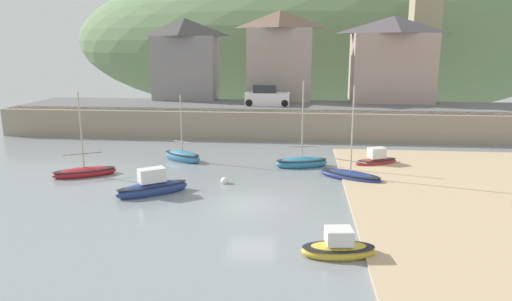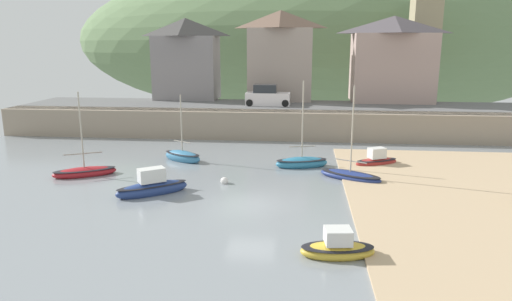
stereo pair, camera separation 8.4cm
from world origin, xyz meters
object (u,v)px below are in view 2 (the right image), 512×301
(sailboat_blue_trim, at_px, (183,156))
(parked_car_near_slipway, at_px, (267,97))
(sailboat_nearest_shore, at_px, (376,160))
(waterfront_building_centre, at_px, (280,55))
(church_with_spire, at_px, (425,21))
(waterfront_building_left, at_px, (186,58))
(fishing_boat_green, at_px, (85,172))
(rowboat_small_beached, at_px, (302,162))
(mooring_buoy, at_px, (224,181))
(motorboat_with_cabin, at_px, (152,187))
(sailboat_white_hull, at_px, (338,248))
(sailboat_tall_mast, at_px, (350,175))
(waterfront_building_right, at_px, (392,59))

(sailboat_blue_trim, distance_m, parked_car_near_slipway, 13.46)
(sailboat_nearest_shore, bearing_deg, parked_car_near_slipway, 99.66)
(waterfront_building_centre, xyz_separation_m, sailboat_blue_trim, (-5.99, -16.64, -6.62))
(church_with_spire, xyz_separation_m, sailboat_blue_trim, (-20.90, -20.64, -10.07))
(waterfront_building_left, height_order, church_with_spire, church_with_spire)
(waterfront_building_left, xyz_separation_m, waterfront_building_centre, (9.68, -0.00, 0.35))
(sailboat_blue_trim, height_order, parked_car_near_slipway, sailboat_blue_trim)
(sailboat_nearest_shore, bearing_deg, sailboat_blue_trim, 155.43)
(fishing_boat_green, xyz_separation_m, rowboat_small_beached, (13.46, 3.51, 0.05))
(fishing_boat_green, distance_m, mooring_buoy, 8.98)
(motorboat_with_cabin, distance_m, sailboat_nearest_shore, 15.19)
(parked_car_near_slipway, relative_size, mooring_buoy, 8.78)
(sailboat_white_hull, bearing_deg, waterfront_building_left, 106.80)
(sailboat_white_hull, xyz_separation_m, sailboat_tall_mast, (1.52, 10.68, -0.08))
(sailboat_tall_mast, relative_size, sailboat_blue_trim, 1.19)
(church_with_spire, xyz_separation_m, fishing_boat_green, (-26.01, -24.98, -10.13))
(waterfront_building_left, bearing_deg, rowboat_small_beached, -55.42)
(sailboat_white_hull, bearing_deg, parked_car_near_slipway, 93.38)
(waterfront_building_right, height_order, fishing_boat_green, waterfront_building_right)
(sailboat_white_hull, relative_size, mooring_buoy, 6.44)
(fishing_boat_green, bearing_deg, sailboat_tall_mast, -24.43)
(sailboat_blue_trim, height_order, mooring_buoy, sailboat_blue_trim)
(rowboat_small_beached, relative_size, mooring_buoy, 12.58)
(waterfront_building_left, distance_m, waterfront_building_centre, 9.68)
(waterfront_building_right, distance_m, motorboat_with_cabin, 30.02)
(waterfront_building_right, xyz_separation_m, church_with_spire, (3.87, 4.00, 3.77))
(church_with_spire, distance_m, sailboat_nearest_shore, 24.03)
(sailboat_white_hull, xyz_separation_m, sailboat_nearest_shore, (3.61, 14.22, 0.01))
(waterfront_building_left, xyz_separation_m, church_with_spire, (24.59, 4.00, 3.80))
(waterfront_building_left, height_order, rowboat_small_beached, waterfront_building_left)
(motorboat_with_cabin, relative_size, sailboat_blue_trim, 0.80)
(waterfront_building_centre, height_order, sailboat_blue_trim, waterfront_building_centre)
(motorboat_with_cabin, relative_size, sailboat_nearest_shore, 1.19)
(church_with_spire, bearing_deg, waterfront_building_centre, -164.99)
(waterfront_building_left, bearing_deg, waterfront_building_centre, -0.00)
(fishing_boat_green, bearing_deg, motorboat_with_cabin, -57.92)
(waterfront_building_left, distance_m, sailboat_nearest_shore, 24.56)
(waterfront_building_right, relative_size, sailboat_blue_trim, 1.71)
(waterfront_building_left, xyz_separation_m, waterfront_building_right, (20.72, 0.00, 0.03))
(waterfront_building_centre, bearing_deg, fishing_boat_green, -117.87)
(sailboat_nearest_shore, relative_size, sailboat_blue_trim, 0.67)
(waterfront_building_centre, height_order, sailboat_tall_mast, waterfront_building_centre)
(motorboat_with_cabin, distance_m, sailboat_blue_trim, 7.47)
(waterfront_building_left, xyz_separation_m, mooring_buoy, (7.53, -21.74, -6.43))
(fishing_boat_green, bearing_deg, sailboat_white_hull, -60.89)
(waterfront_building_left, xyz_separation_m, sailboat_nearest_shore, (17.08, -16.49, -6.26))
(church_with_spire, height_order, sailboat_nearest_shore, church_with_spire)
(sailboat_blue_trim, bearing_deg, waterfront_building_centre, 99.79)
(sailboat_white_hull, bearing_deg, sailboat_blue_trim, 117.93)
(sailboat_blue_trim, xyz_separation_m, parked_car_near_slipway, (5.04, 12.14, 2.90))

